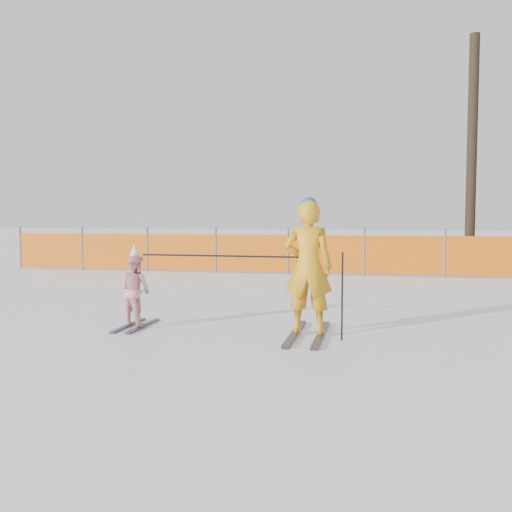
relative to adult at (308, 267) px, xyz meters
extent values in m
plane|color=white|center=(-0.77, -0.11, -0.89)|extent=(120.00, 120.00, 0.00)
cube|color=black|center=(-0.17, 0.00, -0.87)|extent=(0.09, 1.67, 0.04)
cube|color=black|center=(0.17, 0.00, -0.87)|extent=(0.09, 1.67, 0.04)
imported|color=orange|center=(0.00, 0.00, 0.00)|extent=(0.65, 0.44, 1.72)
sphere|color=#1A5193|center=(0.00, 0.00, 0.79)|extent=(0.23, 0.23, 0.23)
cube|color=black|center=(-2.54, 0.07, -0.88)|extent=(0.09, 1.05, 0.03)
cube|color=black|center=(-2.32, 0.07, -0.88)|extent=(0.09, 1.05, 0.03)
imported|color=pink|center=(-2.43, 0.07, -0.37)|extent=(0.59, 0.54, 0.99)
cone|color=white|center=(-2.43, 0.07, 0.15)|extent=(0.19, 0.19, 0.24)
cylinder|color=black|center=(0.45, -0.20, -0.34)|extent=(0.02, 0.02, 1.10)
cylinder|color=black|center=(-1.21, 0.04, 0.12)|extent=(2.18, 0.09, 0.02)
cylinder|color=#595960|center=(-9.45, 7.71, -0.27)|extent=(0.06, 0.06, 1.25)
cylinder|color=#595960|center=(-7.45, 7.71, -0.27)|extent=(0.06, 0.06, 1.25)
cylinder|color=#595960|center=(-5.45, 7.71, -0.27)|extent=(0.06, 0.06, 1.25)
cylinder|color=#595960|center=(-3.45, 7.71, -0.27)|extent=(0.06, 0.06, 1.25)
cylinder|color=#595960|center=(-1.45, 7.71, -0.27)|extent=(0.06, 0.06, 1.25)
cylinder|color=#595960|center=(0.55, 7.71, -0.27)|extent=(0.06, 0.06, 1.25)
cylinder|color=#595960|center=(2.55, 7.71, -0.27)|extent=(0.06, 0.06, 1.25)
cube|color=#D95E0B|center=(-2.39, 7.71, -0.34)|extent=(14.12, 0.03, 1.00)
cylinder|color=black|center=(3.57, 10.57, 2.53)|extent=(0.29, 0.29, 6.84)
camera|label=1|loc=(0.86, -7.30, 0.66)|focal=40.00mm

